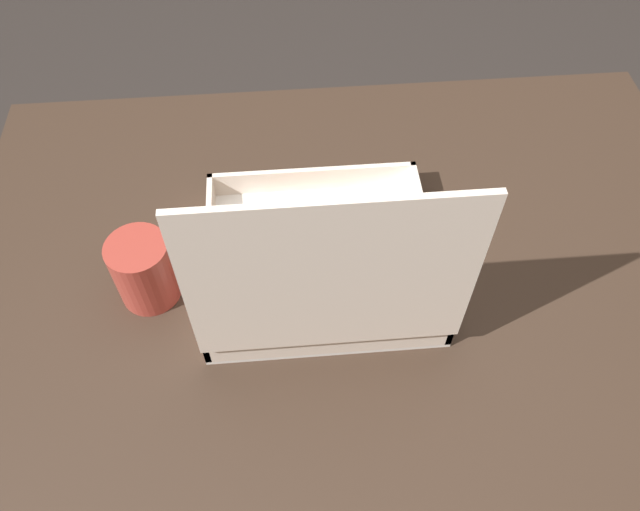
% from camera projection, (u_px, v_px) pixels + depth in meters
% --- Properties ---
extents(ground_plane, '(8.00, 8.00, 0.00)m').
position_uv_depth(ground_plane, '(338.00, 444.00, 1.53)').
color(ground_plane, '#2D2826').
extents(dining_table, '(1.13, 0.77, 0.77)m').
position_uv_depth(dining_table, '(348.00, 300.00, 1.00)').
color(dining_table, '#38281E').
rests_on(dining_table, ground_plane).
extents(donut_box, '(0.32, 0.30, 0.31)m').
position_uv_depth(donut_box, '(325.00, 265.00, 0.83)').
color(donut_box, white).
rests_on(donut_box, dining_table).
extents(coffee_mug, '(0.08, 0.08, 0.10)m').
position_uv_depth(coffee_mug, '(144.00, 270.00, 0.83)').
color(coffee_mug, '#A3382D').
rests_on(coffee_mug, dining_table).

